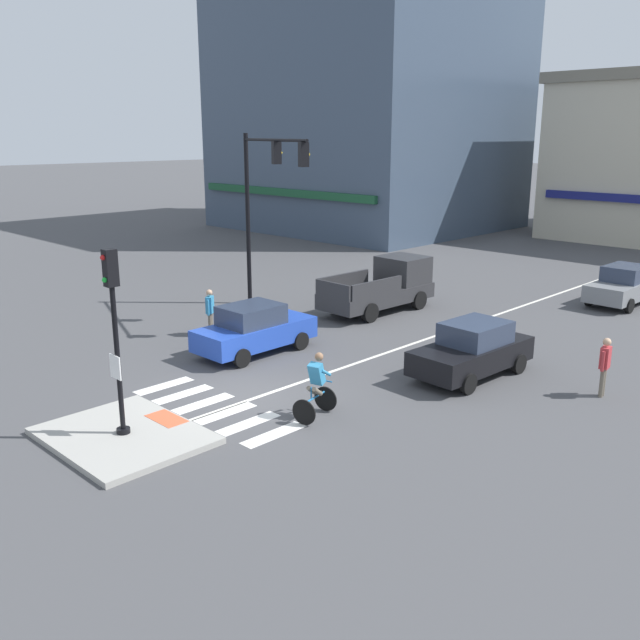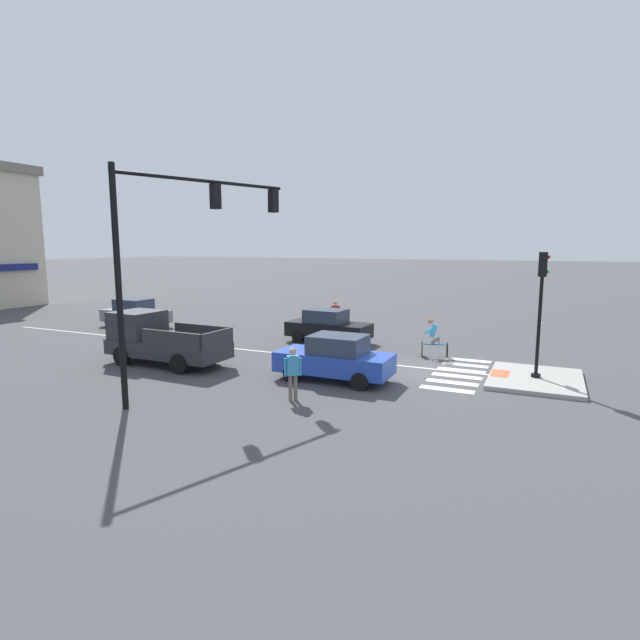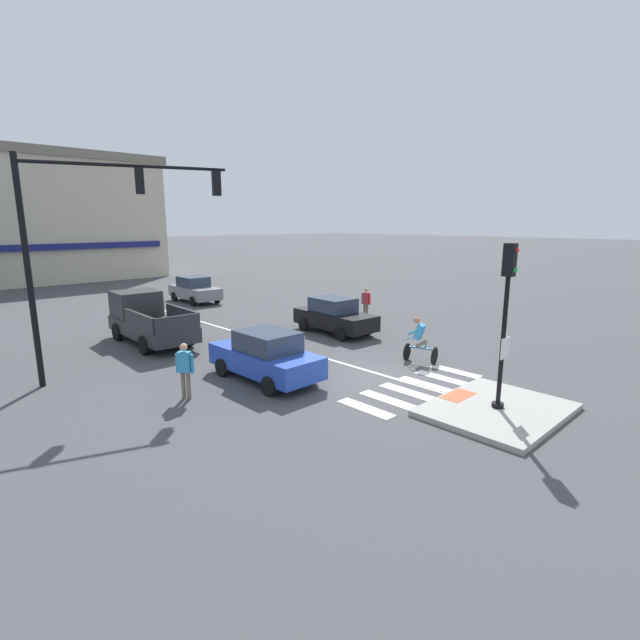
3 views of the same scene
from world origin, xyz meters
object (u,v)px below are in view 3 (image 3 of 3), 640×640
at_px(traffic_light_mast, 93,227).
at_px(car_black_eastbound_mid, 334,316).
at_px(cyclist, 419,339).
at_px(pedestrian_at_curb_left, 185,366).
at_px(pedestrian_waiting_far_side, 366,301).
at_px(pickup_truck_charcoal_westbound_far, 147,319).
at_px(signal_pole, 506,311).
at_px(car_blue_westbound_near, 266,356).
at_px(car_grey_eastbound_distant, 195,290).

distance_m(traffic_light_mast, car_black_eastbound_mid, 10.85).
height_order(cyclist, pedestrian_at_curb_left, cyclist).
bearing_deg(traffic_light_mast, pedestrian_waiting_far_side, 1.90).
distance_m(pickup_truck_charcoal_westbound_far, pedestrian_at_curb_left, 7.52).
relative_size(car_black_eastbound_mid, pedestrian_at_curb_left, 2.50).
distance_m(traffic_light_mast, cyclist, 11.51).
height_order(signal_pole, pedestrian_at_curb_left, signal_pole).
height_order(car_blue_westbound_near, pickup_truck_charcoal_westbound_far, pickup_truck_charcoal_westbound_far).
bearing_deg(pickup_truck_charcoal_westbound_far, pedestrian_at_curb_left, -106.06).
distance_m(car_blue_westbound_near, cyclist, 5.71).
relative_size(pickup_truck_charcoal_westbound_far, cyclist, 3.07).
relative_size(pedestrian_at_curb_left, pedestrian_waiting_far_side, 1.00).
distance_m(cyclist, pedestrian_at_curb_left, 8.33).
bearing_deg(pedestrian_waiting_far_side, pickup_truck_charcoal_westbound_far, 162.37).
bearing_deg(pedestrian_at_curb_left, signal_pole, -50.28).
distance_m(car_grey_eastbound_distant, pickup_truck_charcoal_westbound_far, 10.22).
xyz_separation_m(pickup_truck_charcoal_westbound_far, cyclist, (5.84, -9.82, -0.11)).
xyz_separation_m(traffic_light_mast, car_blue_westbound_near, (3.71, -3.71, -4.09)).
relative_size(signal_pole, car_grey_eastbound_distant, 1.06).
relative_size(car_blue_westbound_near, pickup_truck_charcoal_westbound_far, 0.80).
xyz_separation_m(signal_pole, car_black_eastbound_mid, (3.43, 9.57, -1.98)).
bearing_deg(traffic_light_mast, car_grey_eastbound_distant, 50.21).
height_order(car_grey_eastbound_distant, pedestrian_at_curb_left, pedestrian_at_curb_left).
bearing_deg(cyclist, pedestrian_at_curb_left, 161.86).
xyz_separation_m(signal_pole, traffic_light_mast, (-6.59, 10.20, 2.11)).
relative_size(cyclist, pedestrian_waiting_far_side, 1.01).
bearing_deg(pedestrian_waiting_far_side, car_blue_westbound_near, -156.97).
xyz_separation_m(signal_pole, pedestrian_at_curb_left, (-5.60, 6.74, -1.81)).
bearing_deg(car_grey_eastbound_distant, pedestrian_at_curb_left, -119.89).
xyz_separation_m(car_black_eastbound_mid, pickup_truck_charcoal_westbound_far, (-6.95, 4.40, 0.17)).
height_order(traffic_light_mast, pedestrian_at_curb_left, traffic_light_mast).
relative_size(car_blue_westbound_near, pedestrian_waiting_far_side, 2.46).
distance_m(traffic_light_mast, pedestrian_waiting_far_side, 14.06).
relative_size(signal_pole, pedestrian_at_curb_left, 2.62).
bearing_deg(cyclist, car_grey_eastbound_distant, 87.61).
height_order(cyclist, pedestrian_waiting_far_side, cyclist).
xyz_separation_m(car_black_eastbound_mid, pedestrian_waiting_far_side, (3.47, 1.08, 0.17)).
bearing_deg(pedestrian_at_curb_left, pedestrian_waiting_far_side, 17.39).
distance_m(signal_pole, pedestrian_waiting_far_side, 12.82).
height_order(car_grey_eastbound_distant, pickup_truck_charcoal_westbound_far, pickup_truck_charcoal_westbound_far).
height_order(car_blue_westbound_near, cyclist, cyclist).
height_order(car_grey_eastbound_distant, pedestrian_waiting_far_side, pedestrian_waiting_far_side).
relative_size(car_grey_eastbound_distant, pedestrian_waiting_far_side, 2.48).
relative_size(traffic_light_mast, pedestrian_at_curb_left, 4.20).
bearing_deg(signal_pole, pedestrian_at_curb_left, 129.72).
distance_m(traffic_light_mast, car_grey_eastbound_distant, 15.62).
xyz_separation_m(car_grey_eastbound_distant, pedestrian_waiting_far_side, (3.85, -11.13, 0.17)).
bearing_deg(car_blue_westbound_near, cyclist, -24.29).
distance_m(cyclist, pedestrian_waiting_far_side, 7.96).
distance_m(car_black_eastbound_mid, cyclist, 5.54).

